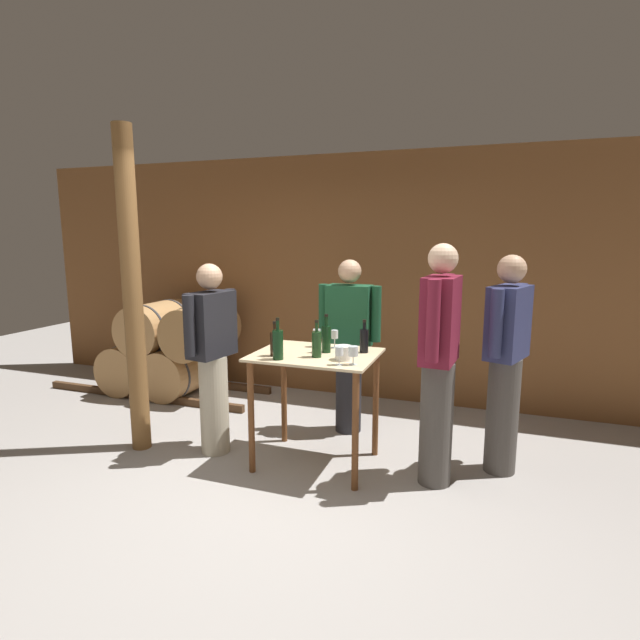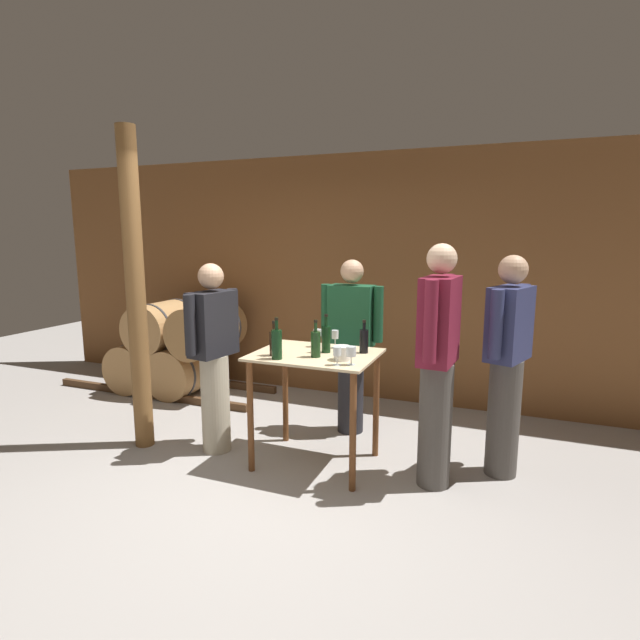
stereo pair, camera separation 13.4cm
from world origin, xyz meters
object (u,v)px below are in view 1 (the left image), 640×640
wooden_post (132,294)px  wine_bottle_right (326,338)px  wine_bottle_far_right (364,340)px  person_visitor_bearded (212,355)px  person_visitor_with_scarf (506,360)px  person_host (439,360)px  wine_glass_far_side (353,352)px  person_visitor_near_door (349,343)px  wine_glass_near_right (339,352)px  wine_glass_near_left (317,334)px  wine_glass_near_center (335,335)px  ice_bucket (343,353)px  wine_bottle_center (317,343)px  wine_bottle_left (278,344)px  wine_bottle_far_left (275,343)px

wooden_post → wine_bottle_right: 1.66m
wine_bottle_far_right → person_visitor_bearded: bearing=-168.8°
wine_bottle_far_right → person_visitor_with_scarf: bearing=10.7°
person_host → wine_glass_far_side: bearing=-158.8°
person_visitor_bearded → person_visitor_near_door: person_visitor_near_door is taller
wine_glass_near_right → person_visitor_with_scarf: 1.30m
person_visitor_with_scarf → person_visitor_near_door: person_visitor_with_scarf is taller
wine_glass_near_left → wine_glass_near_center: bearing=2.6°
wine_glass_near_left → wine_glass_far_side: size_ratio=1.10×
wine_glass_near_left → person_visitor_bearded: person_visitor_bearded is taller
wooden_post → wine_glass_near_left: 1.57m
wine_glass_near_left → person_visitor_bearded: bearing=-159.1°
wine_bottle_far_right → person_host: (0.60, -0.16, -0.07)m
person_visitor_with_scarf → ice_bucket: bearing=-157.3°
wine_bottle_far_right → wine_bottle_center: bearing=-138.7°
wooden_post → wine_glass_near_right: size_ratio=20.19×
wine_bottle_right → person_visitor_with_scarf: (1.34, 0.30, -0.14)m
wine_bottle_right → wine_glass_near_center: (0.01, 0.17, -0.01)m
wine_bottle_left → person_visitor_near_door: person_visitor_near_door is taller
wine_bottle_far_right → person_visitor_with_scarf: (1.06, 0.20, -0.12)m
wine_bottle_center → wine_glass_far_side: 0.35m
wine_bottle_left → wine_bottle_center: bearing=33.6°
wine_bottle_far_left → wine_bottle_center: (0.31, 0.07, 0.01)m
wooden_post → person_visitor_bearded: (0.66, 0.14, -0.50)m
wine_bottle_far_right → wine_glass_far_side: wine_bottle_far_right is taller
wine_glass_far_side → person_visitor_with_scarf: 1.20m
wine_bottle_far_left → wine_bottle_right: (0.33, 0.24, 0.01)m
wine_bottle_right → person_visitor_with_scarf: size_ratio=0.18×
wine_bottle_center → person_visitor_near_door: (0.01, 0.85, -0.17)m
wine_glass_near_right → ice_bucket: bearing=95.3°
wine_bottle_right → wine_bottle_far_right: 0.30m
wine_glass_near_right → person_visitor_bearded: person_visitor_bearded is taller
person_visitor_near_door → wine_bottle_left: bearing=-104.1°
wine_glass_near_right → wine_bottle_right: bearing=122.5°
wine_bottle_left → person_visitor_with_scarf: 1.73m
wine_bottle_right → wine_glass_near_center: size_ratio=2.05×
wooden_post → person_visitor_bearded: bearing=12.2°
wine_glass_near_left → person_host: bearing=-12.7°
wooden_post → person_host: wooden_post is taller
wine_bottle_far_right → wine_glass_far_side: bearing=-86.7°
wine_glass_near_left → wine_glass_far_side: wine_glass_near_left is taller
person_host → person_visitor_bearded: (-1.83, -0.08, -0.10)m
wine_glass_near_left → person_visitor_with_scarf: person_visitor_with_scarf is taller
wine_bottle_left → wine_bottle_far_right: size_ratio=1.20×
wine_glass_near_right → ice_bucket: 0.16m
wine_glass_near_center → person_visitor_with_scarf: size_ratio=0.09×
wooden_post → person_visitor_near_door: size_ratio=1.67×
wine_bottle_left → wine_glass_far_side: wine_bottle_left is taller
wine_bottle_right → person_visitor_near_door: 0.70m
wine_glass_near_center → person_visitor_near_door: 0.54m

